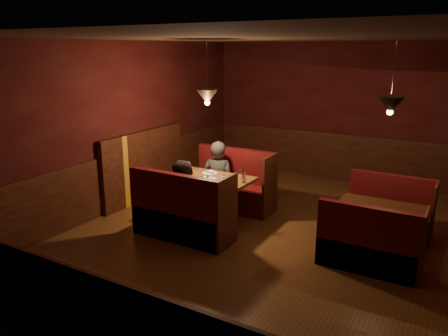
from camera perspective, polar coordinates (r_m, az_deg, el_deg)
The scene contains 9 objects.
room at distance 6.54m, azimuth 5.36°, elevation 0.10°, with size 6.02×7.02×2.92m.
main_table at distance 7.10m, azimuth -1.99°, elevation -2.59°, with size 1.40×0.85×0.98m.
main_bench_far at distance 7.82m, azimuth 1.22°, elevation -2.76°, with size 1.54×0.55×1.05m.
main_bench_near at distance 6.55m, azimuth -5.58°, elevation -6.48°, with size 1.54×0.55×1.05m.
second_table at distance 6.50m, azimuth 19.61°, elevation -6.15°, with size 1.15×0.73×0.65m.
second_bench_far at distance 7.20m, azimuth 20.73°, elevation -5.80°, with size 1.27×0.47×0.90m.
second_bench_near at distance 5.94m, azimuth 18.41°, elevation -10.08°, with size 1.27×0.47×0.90m.
diner_a at distance 7.57m, azimuth -0.77°, elevation 0.27°, with size 0.58×0.38×1.59m, color #242424.
diner_b at distance 6.49m, azimuth -5.10°, elevation -2.65°, with size 0.74×0.58×1.53m, color black.
Camera 1 is at (2.34, -5.70, 2.75)m, focal length 35.00 mm.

